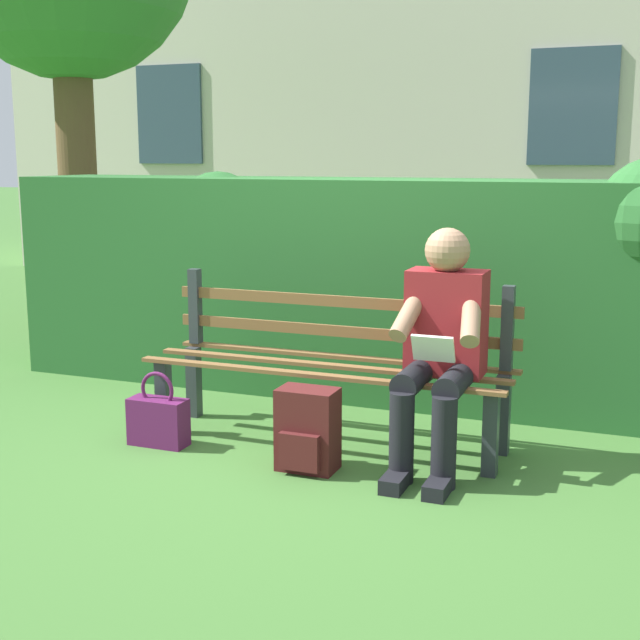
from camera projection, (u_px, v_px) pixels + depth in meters
The scene contains 6 objects.
ground at pixel (327, 443), 4.63m from camera, with size 60.00×60.00×0.00m, color #3D6B2D.
park_bench at pixel (332, 362), 4.62m from camera, with size 1.95×0.49×0.86m.
person_seated at pixel (440, 343), 4.20m from camera, with size 0.44×0.73×1.16m.
hedge_backdrop at pixel (399, 282), 5.46m from camera, with size 5.10×0.85×1.51m.
backpack at pixel (307, 430), 4.20m from camera, with size 0.28×0.25×0.40m.
handbag at pixel (158, 420), 4.57m from camera, with size 0.31×0.14×0.40m.
Camera 1 is at (-1.59, 4.14, 1.50)m, focal length 48.88 mm.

